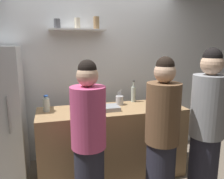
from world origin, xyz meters
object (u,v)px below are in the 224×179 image
object	(u,v)px
water_bottle_plastic	(46,104)
person_brown_jacket	(162,139)
refrigerator	(0,115)
wine_bottle_pale_glass	(133,94)
wine_bottle_green_glass	(171,101)
baking_pan	(105,108)
person_pink_top	(89,144)
utensil_holder	(120,100)
person_grey_hoodie	(206,132)

from	to	relation	value
water_bottle_plastic	person_brown_jacket	world-z (taller)	person_brown_jacket
refrigerator	wine_bottle_pale_glass	size ratio (longest dim) A/B	5.59
wine_bottle_green_glass	person_brown_jacket	size ratio (longest dim) A/B	0.19
baking_pan	person_pink_top	distance (m)	0.71
baking_pan	wine_bottle_pale_glass	distance (m)	0.58
refrigerator	baking_pan	world-z (taller)	refrigerator
refrigerator	person_pink_top	bearing A→B (deg)	-45.02
wine_bottle_pale_glass	water_bottle_plastic	world-z (taller)	wine_bottle_pale_glass
wine_bottle_green_glass	person_brown_jacket	world-z (taller)	person_brown_jacket
refrigerator	person_pink_top	xyz separation A→B (m)	(0.97, -0.97, -0.07)
utensil_holder	baking_pan	bearing A→B (deg)	-141.67
water_bottle_plastic	person_pink_top	size ratio (longest dim) A/B	0.13
refrigerator	person_brown_jacket	distance (m)	2.02
baking_pan	person_grey_hoodie	size ratio (longest dim) A/B	0.20
person_grey_hoodie	baking_pan	bearing A→B (deg)	62.04
water_bottle_plastic	person_grey_hoodie	xyz separation A→B (m)	(1.59, -0.92, -0.17)
person_brown_jacket	water_bottle_plastic	bearing A→B (deg)	84.34
wine_bottle_pale_glass	refrigerator	bearing A→B (deg)	178.08
baking_pan	wine_bottle_pale_glass	size ratio (longest dim) A/B	1.10
refrigerator	wine_bottle_pale_glass	world-z (taller)	refrigerator
wine_bottle_green_glass	person_pink_top	xyz separation A→B (m)	(-1.11, -0.41, -0.25)
refrigerator	utensil_holder	size ratio (longest dim) A/B	8.15
baking_pan	person_pink_top	bearing A→B (deg)	-117.51
refrigerator	wine_bottle_pale_glass	xyz separation A→B (m)	(1.78, -0.06, 0.19)
person_pink_top	wine_bottle_green_glass	bearing A→B (deg)	69.58
wine_bottle_green_glass	water_bottle_plastic	xyz separation A→B (m)	(-1.51, 0.34, -0.02)
wine_bottle_green_glass	refrigerator	bearing A→B (deg)	164.81
wine_bottle_pale_glass	wine_bottle_green_glass	bearing A→B (deg)	-58.91
utensil_holder	wine_bottle_pale_glass	distance (m)	0.27
baking_pan	water_bottle_plastic	distance (m)	0.73
person_brown_jacket	person_grey_hoodie	distance (m)	0.48
water_bottle_plastic	refrigerator	bearing A→B (deg)	158.66
baking_pan	wine_bottle_pale_glass	world-z (taller)	wine_bottle_pale_glass
refrigerator	person_grey_hoodie	size ratio (longest dim) A/B	1.01
wine_bottle_green_glass	person_brown_jacket	bearing A→B (deg)	-126.57
wine_bottle_pale_glass	water_bottle_plastic	xyz separation A→B (m)	(-1.20, -0.17, -0.03)
refrigerator	utensil_holder	world-z (taller)	refrigerator
wine_bottle_pale_glass	wine_bottle_green_glass	distance (m)	0.59
refrigerator	person_pink_top	size ratio (longest dim) A/B	1.07
refrigerator	person_grey_hoodie	xyz separation A→B (m)	(2.17, -1.15, -0.01)
refrigerator	baking_pan	bearing A→B (deg)	-15.62
refrigerator	person_pink_top	world-z (taller)	refrigerator
wine_bottle_pale_glass	person_brown_jacket	distance (m)	1.06
wine_bottle_pale_glass	person_grey_hoodie	distance (m)	1.17
refrigerator	utensil_holder	xyz separation A→B (m)	(1.54, -0.16, 0.13)
refrigerator	wine_bottle_pale_glass	distance (m)	1.79
wine_bottle_green_glass	water_bottle_plastic	bearing A→B (deg)	167.28
baking_pan	wine_bottle_pale_glass	xyz separation A→B (m)	(0.49, 0.30, 0.09)
utensil_holder	wine_bottle_green_glass	xyz separation A→B (m)	(0.54, -0.40, 0.05)
wine_bottle_pale_glass	wine_bottle_green_glass	world-z (taller)	wine_bottle_green_glass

